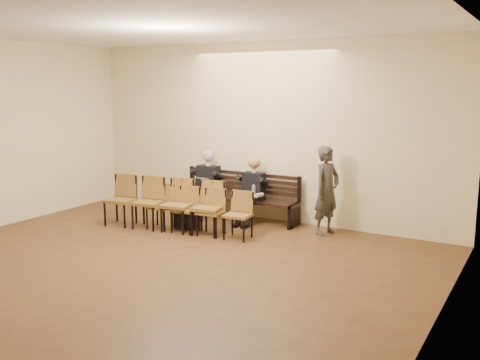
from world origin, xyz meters
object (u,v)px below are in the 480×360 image
object	(u,v)px
water_bottle	(253,197)
seated_man	(206,184)
chair_row_front	(162,204)
chair_row_back	(198,211)
laptop	(197,191)
bench	(237,208)
bag	(187,221)
seated_woman	(251,193)
passerby	(327,184)

from	to	relation	value
water_bottle	seated_man	bearing A→B (deg)	170.54
chair_row_front	chair_row_back	world-z (taller)	chair_row_front
seated_man	chair_row_front	bearing A→B (deg)	-95.18
seated_man	laptop	bearing A→B (deg)	-100.30
bench	bag	size ratio (longest dim) A/B	6.67
laptop	water_bottle	bearing A→B (deg)	9.12
seated_man	seated_woman	distance (m)	1.07
passerby	chair_row_front	bearing A→B (deg)	132.26
chair_row_front	bench	bearing A→B (deg)	51.18
chair_row_front	chair_row_back	size ratio (longest dim) A/B	1.15
seated_man	bag	bearing A→B (deg)	-76.58
bench	laptop	bearing A→B (deg)	-153.65
laptop	water_bottle	world-z (taller)	same
chair_row_front	chair_row_back	xyz separation A→B (m)	(0.73, 0.11, -0.06)
bench	seated_woman	world-z (taller)	seated_woman
seated_woman	laptop	size ratio (longest dim) A/B	3.67
laptop	passerby	bearing A→B (deg)	12.94
seated_man	seated_woman	size ratio (longest dim) A/B	1.13
seated_woman	bag	world-z (taller)	seated_woman
bench	chair_row_front	distance (m)	1.62
laptop	chair_row_front	bearing A→B (deg)	-86.33
seated_woman	passerby	distance (m)	1.59
water_bottle	bag	distance (m)	1.33
bench	water_bottle	world-z (taller)	water_bottle
bench	bag	xyz separation A→B (m)	(-0.45, -1.09, -0.08)
laptop	bag	bearing A→B (deg)	-61.74
seated_woman	passerby	world-z (taller)	passerby
seated_man	water_bottle	world-z (taller)	seated_man
passerby	bench	bearing A→B (deg)	103.93
water_bottle	chair_row_front	bearing A→B (deg)	-141.77
seated_woman	laptop	world-z (taller)	seated_woman
seated_man	seated_woman	world-z (taller)	seated_man
passerby	seated_woman	bearing A→B (deg)	107.53
laptop	chair_row_front	world-z (taller)	chair_row_front
laptop	chair_row_front	distance (m)	1.04
passerby	chair_row_front	xyz separation A→B (m)	(-2.74, -1.28, -0.44)
seated_man	bag	size ratio (longest dim) A/B	3.42
chair_row_front	water_bottle	bearing A→B (deg)	29.22
seated_man	laptop	xyz separation A→B (m)	(-0.04, -0.24, -0.10)
bag	chair_row_front	distance (m)	0.57
laptop	bench	bearing A→B (deg)	34.00
water_bottle	bag	size ratio (longest dim) A/B	0.60
laptop	passerby	size ratio (longest dim) A/B	0.17
seated_woman	bag	distance (m)	1.36
seated_woman	laptop	bearing A→B (deg)	-167.92
laptop	water_bottle	xyz separation A→B (m)	(1.28, 0.03, -0.00)
bench	chair_row_back	world-z (taller)	chair_row_back
water_bottle	bag	bearing A→B (deg)	-142.80
laptop	passerby	xyz separation A→B (m)	(2.66, 0.25, 0.36)
seated_man	passerby	world-z (taller)	passerby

